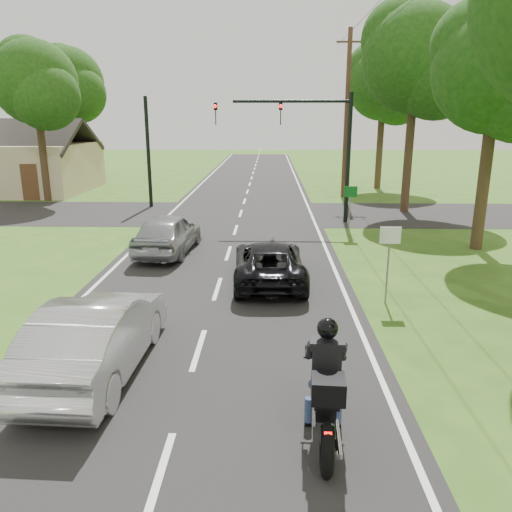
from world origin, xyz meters
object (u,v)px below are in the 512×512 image
Objects in this scene: silver_suv at (168,233)px; traffic_signal at (309,134)px; silver_sedan at (97,335)px; sign_green at (350,199)px; sign_white at (389,246)px; motorcycle_rider at (326,394)px; dark_suv at (269,262)px; utility_pole_far at (347,114)px.

silver_suv is 0.69× the size of traffic_signal.
sign_green reaches higher than silver_sedan.
motorcycle_rider is at bearing -110.80° from sign_white.
motorcycle_rider is 0.53× the size of dark_suv.
sign_green is at bearing -117.35° from silver_sedan.
motorcycle_rider reaches higher than dark_suv.
dark_suv is 2.11× the size of sign_white.
traffic_signal reaches higher than silver_sedan.
sign_green is (1.56, -3.02, -2.54)m from traffic_signal.
motorcycle_rider reaches higher than silver_sedan.
dark_suv is at bearing 151.36° from sign_white.
silver_suv is at bearing 144.07° from sign_white.
traffic_signal is at bearing -103.26° from dark_suv.
silver_sedan reaches higher than silver_suv.
traffic_signal is 8.55m from utility_pole_far.
dark_suv is (-0.88, 7.79, -0.17)m from motorcycle_rider.
utility_pole_far reaches higher than traffic_signal.
sign_white is at bearing 148.47° from silver_suv.
utility_pole_far is at bearing -107.34° from dark_suv.
silver_sedan is (-3.35, -5.72, 0.14)m from dark_suv.
sign_green is (7.14, 2.97, 0.83)m from silver_suv.
dark_suv is at bearing -118.42° from silver_sedan.
motorcycle_rider is 1.12× the size of sign_white.
silver_sedan is 0.47× the size of utility_pole_far.
silver_sedan is at bearing 97.00° from silver_suv.
traffic_signal reaches higher than sign_white.
sign_white is (1.36, -11.02, -2.54)m from traffic_signal.
sign_white reaches higher than silver_sedan.
silver_sedan is at bearing -119.32° from sign_green.
motorcycle_rider is 0.51× the size of silver_sedan.
traffic_signal is at bearing 97.05° from sign_white.
silver_sedan is at bearing -109.24° from utility_pole_far.
utility_pole_far is at bearing 70.32° from traffic_signal.
silver_sedan is 7.69m from sign_white.
sign_white reaches higher than dark_suv.
sign_green is (-1.30, -11.02, -3.49)m from utility_pole_far.
silver_suv is 8.61m from sign_white.
dark_suv is 18.45m from utility_pole_far.
sign_white is 8.00m from sign_green.
silver_suv is (-3.76, 3.29, 0.13)m from dark_suv.
silver_sedan is 2.20× the size of sign_green.
utility_pole_far is (4.68, 17.28, 4.45)m from dark_suv.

